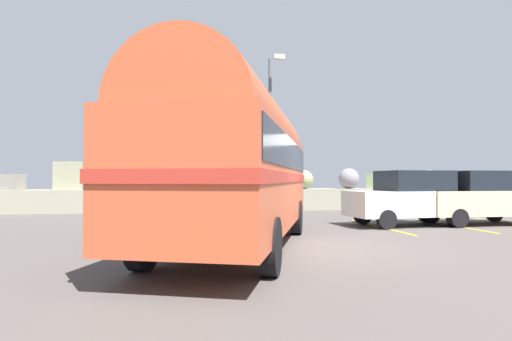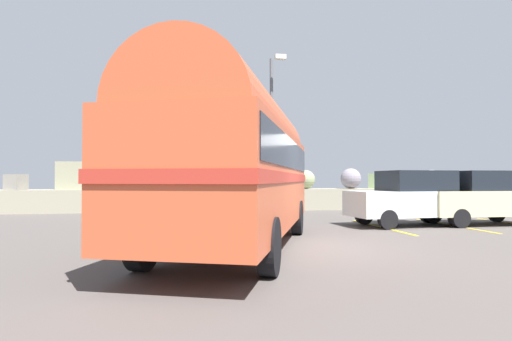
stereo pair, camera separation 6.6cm
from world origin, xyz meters
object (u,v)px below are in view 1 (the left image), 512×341
object	(u,v)px
vintage_coach	(239,159)
parked_car_nearest	(409,197)
parked_car_middle	(479,197)
lamp_post	(271,128)

from	to	relation	value
vintage_coach	parked_car_nearest	bearing A→B (deg)	49.56
parked_car_middle	lamp_post	size ratio (longest dim) A/B	0.62
parked_car_middle	lamp_post	bearing A→B (deg)	61.06
parked_car_nearest	parked_car_middle	distance (m)	2.59
parked_car_nearest	parked_car_middle	xyz separation A→B (m)	(2.59, -0.08, 0.00)
vintage_coach	parked_car_middle	bearing A→B (deg)	41.47
vintage_coach	lamp_post	bearing A→B (deg)	92.51
parked_car_nearest	parked_car_middle	size ratio (longest dim) A/B	1.02
vintage_coach	parked_car_nearest	xyz separation A→B (m)	(6.30, 3.56, -1.08)
parked_car_nearest	lamp_post	distance (m)	6.08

